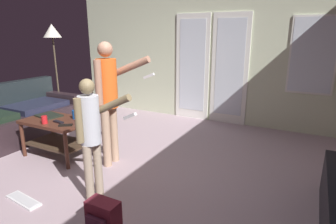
{
  "coord_description": "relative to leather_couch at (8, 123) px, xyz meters",
  "views": [
    {
      "loc": [
        1.96,
        -2.43,
        1.63
      ],
      "look_at": [
        0.67,
        0.03,
        0.85
      ],
      "focal_mm": 29.9,
      "sensor_mm": 36.0,
      "label": 1
    }
  ],
  "objects": [
    {
      "name": "ground_plane",
      "position": [
        2.18,
        -0.09,
        -0.31
      ],
      "size": [
        5.47,
        5.35,
        0.02
      ],
      "primitive_type": "cube",
      "color": "#A78F98"
    },
    {
      "name": "wall_back_with_doors",
      "position": [
        2.25,
        2.55,
        0.98
      ],
      "size": [
        5.47,
        0.09,
        2.65
      ],
      "color": "beige",
      "rests_on": "ground_plane"
    },
    {
      "name": "leather_couch",
      "position": [
        0.0,
        0.0,
        0.0
      ],
      "size": [
        0.88,
        2.21,
        0.87
      ],
      "color": "#2C2024",
      "rests_on": "ground_plane"
    },
    {
      "name": "coffee_table",
      "position": [
        1.13,
        -0.02,
        0.07
      ],
      "size": [
        0.89,
        0.57,
        0.51
      ],
      "color": "#4B281C",
      "rests_on": "ground_plane"
    },
    {
      "name": "person_adult",
      "position": [
        1.94,
        0.12,
        0.63
      ],
      "size": [
        0.67,
        0.45,
        1.55
      ],
      "color": "tan",
      "rests_on": "ground_plane"
    },
    {
      "name": "person_child",
      "position": [
        2.31,
        -0.61,
        0.44
      ],
      "size": [
        0.55,
        0.33,
        1.24
      ],
      "color": "tan",
      "rests_on": "ground_plane"
    },
    {
      "name": "floor_lamp",
      "position": [
        -0.3,
        1.29,
        1.27
      ],
      "size": [
        0.33,
        0.33,
        1.82
      ],
      "color": "#2C2424",
      "rests_on": "ground_plane"
    },
    {
      "name": "backpack",
      "position": [
        2.69,
        -0.95,
        -0.17
      ],
      "size": [
        0.28,
        0.2,
        0.27
      ],
      "color": "maroon",
      "rests_on": "ground_plane"
    },
    {
      "name": "loose_keyboard",
      "position": [
        1.69,
        -0.99,
        -0.29
      ],
      "size": [
        0.45,
        0.18,
        0.02
      ],
      "color": "white",
      "rests_on": "ground_plane"
    },
    {
      "name": "laptop_closed",
      "position": [
        0.9,
        0.05,
        0.22
      ],
      "size": [
        0.38,
        0.31,
        0.02
      ],
      "primitive_type": "cube",
      "rotation": [
        0.0,
        0.0,
        -0.17
      ],
      "color": "black",
      "rests_on": "coffee_table"
    },
    {
      "name": "cup_near_edge",
      "position": [
        1.13,
        -0.21,
        0.27
      ],
      "size": [
        0.07,
        0.07,
        0.1
      ],
      "primitive_type": "cylinder",
      "color": "red",
      "rests_on": "coffee_table"
    },
    {
      "name": "cup_by_laptop",
      "position": [
        1.32,
        0.14,
        0.27
      ],
      "size": [
        0.08,
        0.08,
        0.12
      ],
      "primitive_type": "cylinder",
      "color": "#164695",
      "rests_on": "coffee_table"
    },
    {
      "name": "tv_remote_black",
      "position": [
        1.26,
        -0.1,
        0.23
      ],
      "size": [
        0.18,
        0.07,
        0.02
      ],
      "primitive_type": "cube",
      "rotation": [
        0.0,
        0.0,
        -0.13
      ],
      "color": "black",
      "rests_on": "coffee_table"
    },
    {
      "name": "dvd_remote_slim",
      "position": [
        1.44,
        -0.15,
        0.23
      ],
      "size": [
        0.17,
        0.14,
        0.02
      ],
      "primitive_type": "cube",
      "rotation": [
        0.0,
        0.0,
        0.64
      ],
      "color": "black",
      "rests_on": "coffee_table"
    }
  ]
}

